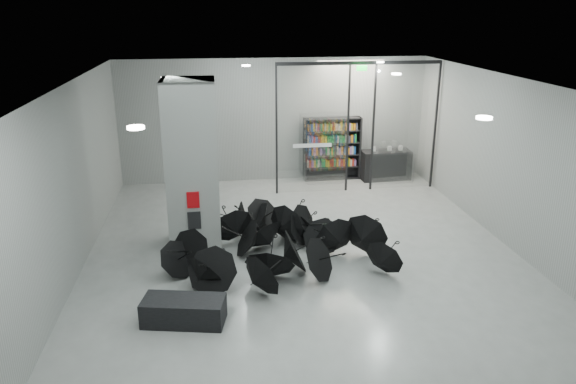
{
  "coord_description": "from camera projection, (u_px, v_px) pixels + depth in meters",
  "views": [
    {
      "loc": [
        -1.94,
        -10.46,
        5.52
      ],
      "look_at": [
        -0.3,
        1.5,
        1.4
      ],
      "focal_mm": 33.92,
      "sensor_mm": 36.0,
      "label": 1
    }
  ],
  "objects": [
    {
      "name": "info_panel",
      "position": [
        194.0,
        220.0,
        12.53
      ],
      "size": [
        0.3,
        0.03,
        0.42
      ],
      "primitive_type": "cube",
      "color": "black",
      "rests_on": "column"
    },
    {
      "name": "column",
      "position": [
        192.0,
        165.0,
        12.74
      ],
      "size": [
        1.2,
        1.2,
        4.0
      ],
      "primitive_type": "cube",
      "color": "slate",
      "rests_on": "ground"
    },
    {
      "name": "bookshelf",
      "position": [
        332.0,
        149.0,
        18.07
      ],
      "size": [
        1.91,
        0.44,
        2.08
      ],
      "primitive_type": null,
      "rotation": [
        0.0,
        0.0,
        0.03
      ],
      "color": "black",
      "rests_on": "ground"
    },
    {
      "name": "umbrella_cluster",
      "position": [
        275.0,
        247.0,
        12.46
      ],
      "size": [
        5.59,
        4.87,
        1.28
      ],
      "color": "black",
      "rests_on": "ground"
    },
    {
      "name": "fire_cabinet",
      "position": [
        193.0,
        200.0,
        12.37
      ],
      "size": [
        0.28,
        0.04,
        0.38
      ],
      "primitive_type": "cube",
      "color": "#A50A07",
      "rests_on": "column"
    },
    {
      "name": "glass_partition",
      "position": [
        357.0,
        122.0,
        16.6
      ],
      "size": [
        5.06,
        0.08,
        4.0
      ],
      "color": "silver",
      "rests_on": "ground"
    },
    {
      "name": "shop_counter",
      "position": [
        385.0,
        165.0,
        18.23
      ],
      "size": [
        1.67,
        0.73,
        0.98
      ],
      "primitive_type": "cube",
      "rotation": [
        0.0,
        0.0,
        0.05
      ],
      "color": "black",
      "rests_on": "ground"
    },
    {
      "name": "room",
      "position": [
        313.0,
        147.0,
        10.92
      ],
      "size": [
        14.0,
        14.02,
        4.01
      ],
      "color": "gray",
      "rests_on": "ground"
    },
    {
      "name": "exit_sign",
      "position": [
        362.0,
        68.0,
        15.88
      ],
      "size": [
        0.3,
        0.06,
        0.15
      ],
      "primitive_type": "cube",
      "color": "#0CE533",
      "rests_on": "room"
    },
    {
      "name": "bench",
      "position": [
        184.0,
        311.0,
        9.96
      ],
      "size": [
        1.59,
        0.93,
        0.48
      ],
      "primitive_type": "cube",
      "rotation": [
        0.0,
        0.0,
        -0.2
      ],
      "color": "black",
      "rests_on": "ground"
    }
  ]
}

